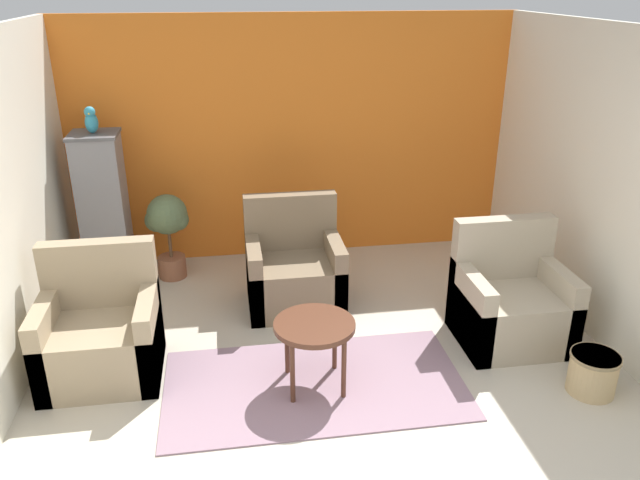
# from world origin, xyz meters

# --- Properties ---
(wall_back_accent) EXTENTS (4.58, 0.06, 2.47)m
(wall_back_accent) POSITION_xyz_m (0.00, 3.56, 1.24)
(wall_back_accent) COLOR orange
(wall_back_accent) RESTS_ON ground_plane
(wall_left) EXTENTS (0.06, 3.53, 2.47)m
(wall_left) POSITION_xyz_m (-2.26, 1.77, 1.24)
(wall_left) COLOR silver
(wall_left) RESTS_ON ground_plane
(wall_right) EXTENTS (0.06, 3.53, 2.47)m
(wall_right) POSITION_xyz_m (2.26, 1.77, 1.24)
(wall_right) COLOR silver
(wall_right) RESTS_ON ground_plane
(area_rug) EXTENTS (2.19, 1.17, 0.01)m
(area_rug) POSITION_xyz_m (-0.15, 1.08, 0.01)
(area_rug) COLOR gray
(area_rug) RESTS_ON ground_plane
(coffee_table) EXTENTS (0.58, 0.58, 0.53)m
(coffee_table) POSITION_xyz_m (-0.15, 1.08, 0.47)
(coffee_table) COLOR #512D1E
(coffee_table) RESTS_ON ground_plane
(armchair_left) EXTENTS (0.84, 0.72, 0.97)m
(armchair_left) POSITION_xyz_m (-1.69, 1.49, 0.32)
(armchair_left) COLOR #9E896B
(armchair_left) RESTS_ON ground_plane
(armchair_right) EXTENTS (0.84, 0.72, 0.97)m
(armchair_right) POSITION_xyz_m (1.52, 1.47, 0.32)
(armchair_right) COLOR tan
(armchair_right) RESTS_ON ground_plane
(armchair_middle) EXTENTS (0.84, 0.72, 0.97)m
(armchair_middle) POSITION_xyz_m (-0.14, 2.35, 0.32)
(armchair_middle) COLOR #7A664C
(armchair_middle) RESTS_ON ground_plane
(birdcage) EXTENTS (0.52, 0.52, 1.48)m
(birdcage) POSITION_xyz_m (-1.86, 3.08, 0.71)
(birdcage) COLOR #555559
(birdcage) RESTS_ON ground_plane
(parrot) EXTENTS (0.11, 0.21, 0.25)m
(parrot) POSITION_xyz_m (-1.86, 3.09, 1.59)
(parrot) COLOR teal
(parrot) RESTS_ON birdcage
(potted_plant) EXTENTS (0.43, 0.39, 0.86)m
(potted_plant) POSITION_xyz_m (-1.29, 3.09, 0.56)
(potted_plant) COLOR brown
(potted_plant) RESTS_ON ground_plane
(wicker_basket) EXTENTS (0.35, 0.35, 0.31)m
(wicker_basket) POSITION_xyz_m (1.81, 0.70, 0.16)
(wicker_basket) COLOR tan
(wicker_basket) RESTS_ON ground_plane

